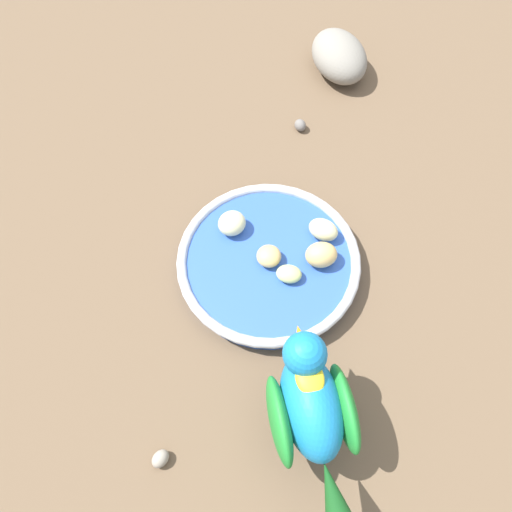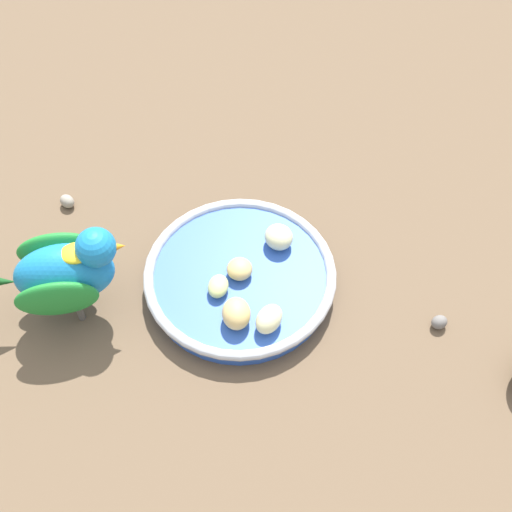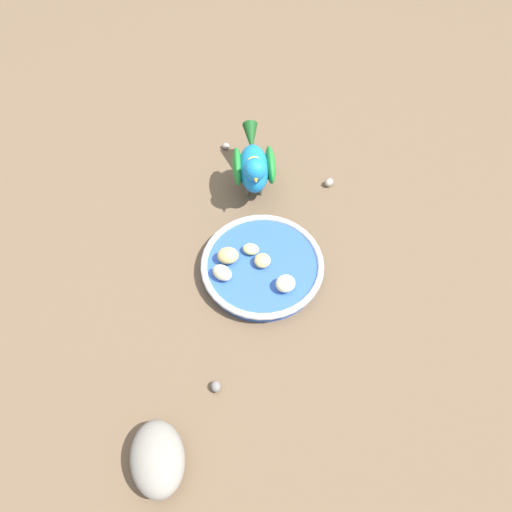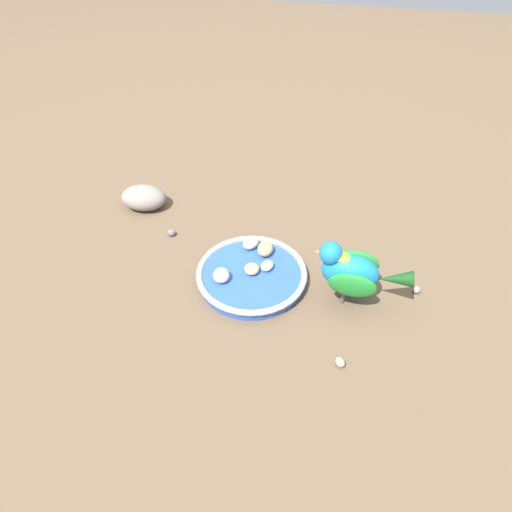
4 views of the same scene
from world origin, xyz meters
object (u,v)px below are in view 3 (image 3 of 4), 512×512
(apple_piece_0, at_px, (285,284))
(parrot, at_px, (254,166))
(rock_large, at_px, (158,458))
(apple_piece_1, at_px, (228,256))
(apple_piece_4, at_px, (222,272))
(feeding_bowl, at_px, (262,266))
(apple_piece_3, at_px, (251,249))
(pebble_1, at_px, (216,386))
(pebble_0, at_px, (226,146))
(pebble_2, at_px, (329,182))
(apple_piece_2, at_px, (262,261))

(apple_piece_0, distance_m, parrot, 0.24)
(rock_large, bearing_deg, apple_piece_1, -21.76)
(apple_piece_4, bearing_deg, parrot, -21.20)
(apple_piece_1, bearing_deg, feeding_bowl, -104.60)
(apple_piece_3, xyz_separation_m, pebble_1, (-0.23, 0.08, -0.02))
(apple_piece_1, height_order, parrot, parrot)
(feeding_bowl, relative_size, pebble_0, 12.72)
(apple_piece_1, height_order, pebble_2, apple_piece_1)
(apple_piece_0, bearing_deg, feeding_bowl, 31.75)
(apple_piece_0, bearing_deg, pebble_1, 139.18)
(apple_piece_1, distance_m, pebble_2, 0.28)
(feeding_bowl, xyz_separation_m, apple_piece_0, (-0.05, -0.03, 0.02))
(apple_piece_2, relative_size, pebble_0, 1.69)
(apple_piece_0, bearing_deg, apple_piece_3, 31.62)
(apple_piece_4, relative_size, pebble_1, 2.00)
(feeding_bowl, relative_size, apple_piece_1, 5.83)
(pebble_2, bearing_deg, pebble_1, 146.36)
(apple_piece_3, distance_m, pebble_2, 0.24)
(apple_piece_4, distance_m, pebble_0, 0.33)
(apple_piece_2, bearing_deg, pebble_1, 154.17)
(apple_piece_1, xyz_separation_m, pebble_0, (0.30, -0.02, -0.03))
(feeding_bowl, height_order, pebble_2, feeding_bowl)
(feeding_bowl, xyz_separation_m, pebble_2, (0.18, -0.16, -0.01))
(feeding_bowl, bearing_deg, pebble_2, -40.80)
(feeding_bowl, bearing_deg, apple_piece_0, -148.25)
(apple_piece_3, distance_m, pebble_0, 0.29)
(apple_piece_2, bearing_deg, rock_large, 148.44)
(rock_large, bearing_deg, parrot, -21.45)
(feeding_bowl, xyz_separation_m, apple_piece_4, (-0.01, 0.07, 0.02))
(pebble_1, bearing_deg, feeding_bowl, -25.84)
(pebble_0, bearing_deg, pebble_1, 173.32)
(apple_piece_4, bearing_deg, apple_piece_3, -52.00)
(apple_piece_3, relative_size, parrot, 0.16)
(apple_piece_4, height_order, pebble_2, apple_piece_4)
(apple_piece_3, height_order, pebble_0, apple_piece_3)
(pebble_1, bearing_deg, apple_piece_4, -8.20)
(pebble_0, bearing_deg, apple_piece_1, 176.00)
(apple_piece_4, bearing_deg, pebble_1, 171.80)
(apple_piece_0, bearing_deg, pebble_0, 10.62)
(pebble_0, xyz_separation_m, pebble_1, (-0.51, 0.06, 0.00))
(apple_piece_2, height_order, pebble_1, apple_piece_2)
(apple_piece_3, distance_m, apple_piece_4, 0.07)
(rock_large, relative_size, pebble_0, 6.13)
(apple_piece_2, height_order, pebble_2, apple_piece_2)
(apple_piece_4, height_order, rock_large, rock_large)
(apple_piece_1, bearing_deg, rock_large, 158.24)
(pebble_1, bearing_deg, apple_piece_2, -25.83)
(apple_piece_3, relative_size, pebble_2, 1.49)
(parrot, bearing_deg, apple_piece_4, -18.16)
(apple_piece_1, height_order, rock_large, rock_large)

